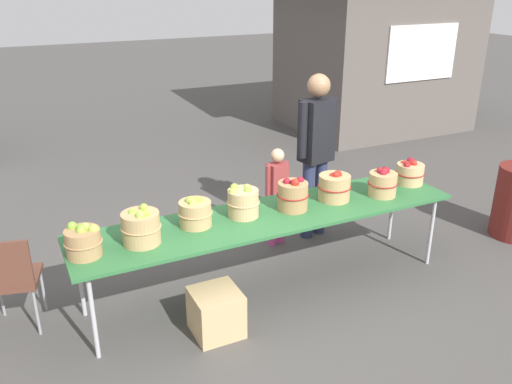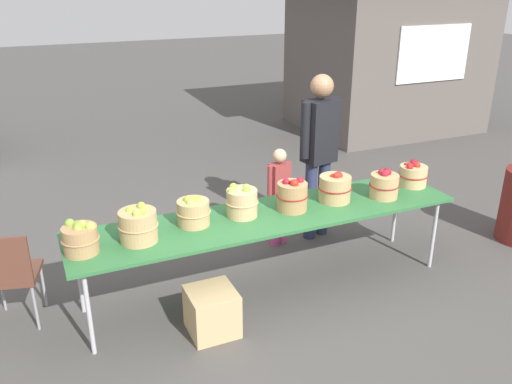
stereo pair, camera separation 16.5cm
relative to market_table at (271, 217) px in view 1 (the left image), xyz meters
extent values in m
plane|color=#474442|center=(0.00, 0.00, -0.72)|extent=(40.00, 40.00, 0.00)
cube|color=#2D6B38|center=(0.00, 0.00, 0.02)|extent=(3.50, 0.76, 0.03)
cylinder|color=#B2B2B7|center=(-1.63, -0.30, -0.36)|extent=(0.04, 0.04, 0.72)
cylinder|color=#B2B2B7|center=(1.63, -0.30, -0.36)|extent=(0.04, 0.04, 0.72)
cylinder|color=#B2B2B7|center=(-1.63, 0.30, -0.36)|extent=(0.04, 0.04, 0.72)
cylinder|color=#B2B2B7|center=(1.63, 0.30, -0.36)|extent=(0.04, 0.04, 0.72)
cylinder|color=#A87F51|center=(-1.60, -0.05, 0.14)|extent=(0.26, 0.26, 0.21)
torus|color=#A87F51|center=(-1.60, -0.05, 0.15)|extent=(0.28, 0.28, 0.01)
sphere|color=#7AA833|center=(-1.60, -0.05, 0.25)|extent=(0.08, 0.08, 0.08)
sphere|color=#9EC647|center=(-1.52, -0.08, 0.25)|extent=(0.07, 0.07, 0.07)
sphere|color=#8CB738|center=(-1.60, -0.05, 0.25)|extent=(0.07, 0.07, 0.07)
sphere|color=#8CB738|center=(-1.61, -0.07, 0.25)|extent=(0.07, 0.07, 0.07)
sphere|color=#7AA833|center=(-1.66, 0.03, 0.25)|extent=(0.07, 0.07, 0.07)
sphere|color=#9EC647|center=(-1.57, -0.04, 0.26)|extent=(0.07, 0.07, 0.07)
cylinder|color=tan|center=(-1.16, -0.04, 0.16)|extent=(0.30, 0.30, 0.26)
torus|color=tan|center=(-1.16, -0.04, 0.17)|extent=(0.32, 0.32, 0.01)
sphere|color=#8CB738|center=(-1.11, 0.03, 0.30)|extent=(0.07, 0.07, 0.07)
sphere|color=#8CB738|center=(-1.13, -0.09, 0.30)|extent=(0.06, 0.06, 0.06)
sphere|color=#9EC647|center=(-1.17, -0.10, 0.30)|extent=(0.07, 0.07, 0.07)
sphere|color=#8CB738|center=(-1.21, 0.00, 0.28)|extent=(0.08, 0.08, 0.08)
cylinder|color=tan|center=(-0.67, 0.08, 0.14)|extent=(0.27, 0.27, 0.22)
torus|color=tan|center=(-0.67, 0.08, 0.15)|extent=(0.29, 0.29, 0.01)
sphere|color=#8CB738|center=(-0.67, 0.08, 0.24)|extent=(0.07, 0.07, 0.07)
sphere|color=#9EC647|center=(-0.71, 0.04, 0.25)|extent=(0.07, 0.07, 0.07)
sphere|color=#8CB738|center=(-0.64, 0.09, 0.25)|extent=(0.07, 0.07, 0.07)
sphere|color=#7AA833|center=(-0.63, 0.08, 0.25)|extent=(0.07, 0.07, 0.07)
sphere|color=#9EC647|center=(-0.68, 0.10, 0.25)|extent=(0.07, 0.07, 0.07)
sphere|color=#8CB738|center=(-0.71, 0.10, 0.25)|extent=(0.07, 0.07, 0.07)
cylinder|color=tan|center=(-0.23, 0.07, 0.15)|extent=(0.27, 0.27, 0.24)
torus|color=tan|center=(-0.23, 0.07, 0.16)|extent=(0.29, 0.29, 0.01)
sphere|color=#7AA833|center=(-0.20, 0.05, 0.26)|extent=(0.08, 0.08, 0.08)
sphere|color=#8CB738|center=(-0.27, 0.17, 0.27)|extent=(0.08, 0.08, 0.08)
sphere|color=#9EC647|center=(-0.19, 0.08, 0.26)|extent=(0.07, 0.07, 0.07)
sphere|color=#9EC647|center=(-0.32, 0.08, 0.27)|extent=(0.08, 0.08, 0.08)
sphere|color=#9EC647|center=(-0.17, 0.12, 0.27)|extent=(0.07, 0.07, 0.07)
cylinder|color=#A87F51|center=(0.23, 0.01, 0.16)|extent=(0.27, 0.27, 0.25)
torus|color=maroon|center=(0.23, 0.01, 0.17)|extent=(0.29, 0.29, 0.01)
sphere|color=#B22319|center=(0.22, -0.03, 0.30)|extent=(0.07, 0.07, 0.07)
sphere|color=maroon|center=(0.31, 0.03, 0.29)|extent=(0.07, 0.07, 0.07)
sphere|color=maroon|center=(0.23, 0.01, 0.28)|extent=(0.07, 0.07, 0.07)
sphere|color=maroon|center=(0.17, 0.04, 0.30)|extent=(0.07, 0.07, 0.07)
cylinder|color=tan|center=(0.68, 0.03, 0.15)|extent=(0.29, 0.29, 0.24)
torus|color=maroon|center=(0.68, 0.03, 0.16)|extent=(0.31, 0.31, 0.01)
sphere|color=#B22319|center=(0.68, 0.01, 0.29)|extent=(0.06, 0.06, 0.06)
sphere|color=#B22319|center=(0.71, 0.03, 0.28)|extent=(0.07, 0.07, 0.07)
sphere|color=#B22319|center=(0.66, 0.04, 0.26)|extent=(0.07, 0.07, 0.07)
sphere|color=#B22319|center=(0.70, 0.02, 0.28)|extent=(0.07, 0.07, 0.07)
sphere|color=maroon|center=(0.74, 0.07, 0.26)|extent=(0.08, 0.08, 0.08)
cylinder|color=tan|center=(1.15, -0.08, 0.14)|extent=(0.26, 0.26, 0.23)
torus|color=maroon|center=(1.15, -0.08, 0.16)|extent=(0.28, 0.28, 0.01)
sphere|color=#B22319|center=(1.16, -0.08, 0.27)|extent=(0.07, 0.07, 0.07)
sphere|color=maroon|center=(1.13, -0.09, 0.26)|extent=(0.08, 0.08, 0.08)
sphere|color=maroon|center=(1.15, -0.08, 0.27)|extent=(0.07, 0.07, 0.07)
sphere|color=maroon|center=(1.18, -0.07, 0.28)|extent=(0.07, 0.07, 0.07)
sphere|color=maroon|center=(1.14, -0.04, 0.27)|extent=(0.07, 0.07, 0.07)
sphere|color=maroon|center=(1.18, -0.05, 0.26)|extent=(0.08, 0.08, 0.08)
cylinder|color=tan|center=(1.60, 0.05, 0.13)|extent=(0.27, 0.27, 0.20)
torus|color=maroon|center=(1.60, 0.05, 0.14)|extent=(0.29, 0.29, 0.01)
sphere|color=maroon|center=(1.52, 0.02, 0.24)|extent=(0.06, 0.06, 0.06)
sphere|color=#B22319|center=(1.56, 0.07, 0.23)|extent=(0.08, 0.08, 0.08)
sphere|color=maroon|center=(1.62, 0.09, 0.25)|extent=(0.06, 0.06, 0.06)
sphere|color=#B22319|center=(1.61, 0.03, 0.25)|extent=(0.07, 0.07, 0.07)
sphere|color=#B22319|center=(1.56, 0.12, 0.22)|extent=(0.07, 0.07, 0.07)
sphere|color=maroon|center=(1.64, 0.11, 0.24)|extent=(0.08, 0.08, 0.08)
sphere|color=maroon|center=(1.61, 0.05, 0.24)|extent=(0.08, 0.08, 0.08)
cylinder|color=#262D4C|center=(1.02, 0.78, -0.28)|extent=(0.13, 0.13, 0.87)
cylinder|color=#262D4C|center=(0.84, 0.75, -0.28)|extent=(0.13, 0.13, 0.87)
cube|color=black|center=(0.93, 0.77, 0.48)|extent=(0.37, 0.29, 0.66)
sphere|color=#936B4C|center=(0.93, 0.77, 0.95)|extent=(0.24, 0.24, 0.24)
cylinder|color=black|center=(1.12, 0.80, 0.52)|extent=(0.09, 0.09, 0.58)
cylinder|color=black|center=(0.74, 0.73, 0.52)|extent=(0.09, 0.09, 0.58)
cylinder|color=#CC3F8C|center=(0.51, 0.75, -0.46)|extent=(0.08, 0.08, 0.53)
cylinder|color=#CC3F8C|center=(0.41, 0.74, -0.46)|extent=(0.08, 0.08, 0.53)
cube|color=maroon|center=(0.46, 0.75, 0.00)|extent=(0.22, 0.17, 0.39)
sphere|color=tan|center=(0.46, 0.75, 0.29)|extent=(0.14, 0.14, 0.14)
cylinder|color=maroon|center=(0.57, 0.76, 0.03)|extent=(0.05, 0.05, 0.35)
cylinder|color=maroon|center=(0.35, 0.73, 0.03)|extent=(0.05, 0.05, 0.35)
cube|color=#59514C|center=(4.39, 4.32, 0.58)|extent=(3.02, 2.43, 2.60)
cube|color=white|center=(4.40, 3.11, 0.78)|extent=(1.40, 0.05, 0.90)
cube|color=brown|center=(-2.13, 0.40, -0.28)|extent=(0.48, 0.48, 0.04)
cube|color=brown|center=(-2.17, 0.22, -0.06)|extent=(0.40, 0.12, 0.40)
cylinder|color=gray|center=(-1.92, 0.52, -0.51)|extent=(0.02, 0.02, 0.42)
cylinder|color=gray|center=(-2.25, 0.60, -0.51)|extent=(0.02, 0.02, 0.42)
cylinder|color=gray|center=(-2.00, 0.19, -0.51)|extent=(0.02, 0.02, 0.42)
cube|color=tan|center=(-0.70, -0.41, -0.53)|extent=(0.38, 0.38, 0.38)
camera|label=1|loc=(-1.99, -3.80, 2.00)|focal=37.54mm
camera|label=2|loc=(-1.84, -3.87, 2.00)|focal=37.54mm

